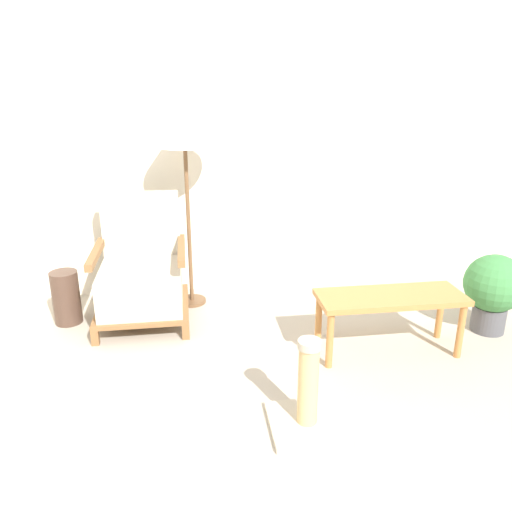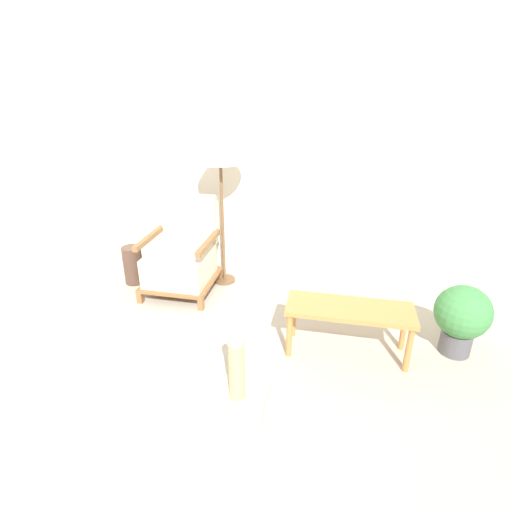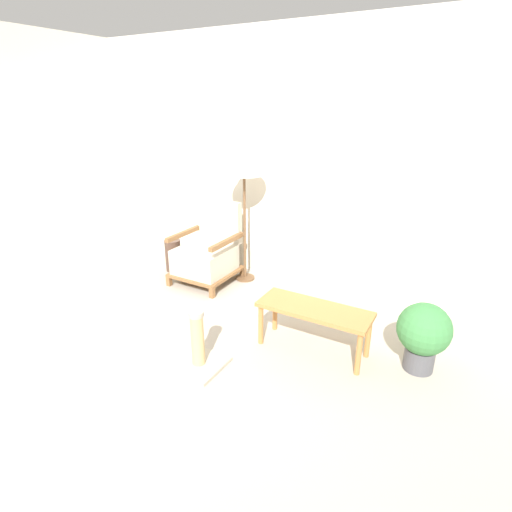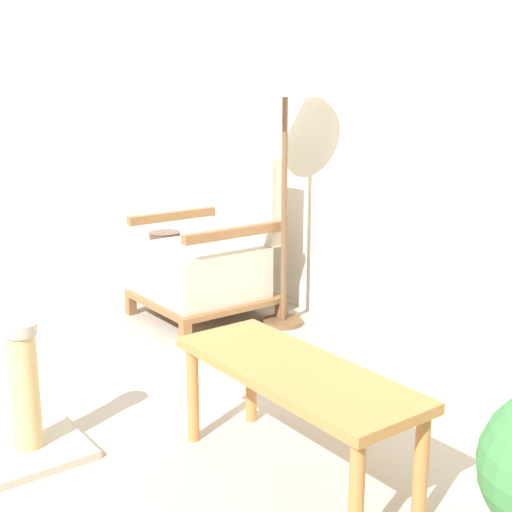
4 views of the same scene
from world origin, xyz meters
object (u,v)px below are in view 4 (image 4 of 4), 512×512
vase (166,263)px  coffee_table (295,383)px  armchair (210,259)px  scratching_post (27,415)px  floor_lamp (285,73)px

vase → coffee_table: bearing=-18.8°
armchair → scratching_post: 1.65m
floor_lamp → scratching_post: size_ratio=3.11×
armchair → coffee_table: (1.60, -0.70, 0.01)m
armchair → vase: (-0.55, 0.03, -0.14)m
floor_lamp → vase: size_ratio=3.90×
coffee_table → floor_lamp: bearing=142.7°
floor_lamp → scratching_post: (0.55, -1.61, -1.19)m
armchair → vase: 0.56m
armchair → floor_lamp: (0.36, 0.25, 1.01)m
armchair → scratching_post: size_ratio=1.83×
coffee_table → vase: size_ratio=2.37×
armchair → coffee_table: size_ratio=0.97×
coffee_table → vase: bearing=161.2°
floor_lamp → vase: bearing=-166.3°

